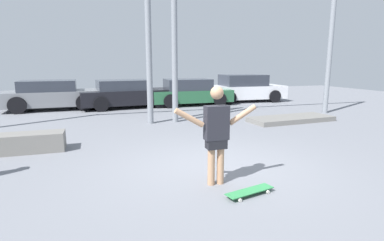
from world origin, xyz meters
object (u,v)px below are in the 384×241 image
at_px(skateboard, 250,191).
at_px(grind_box, 3,144).
at_px(skateboarder, 216,131).
at_px(parked_car_black, 127,94).
at_px(parked_car_white, 245,89).
at_px(parked_car_green, 190,92).
at_px(parked_car_grey, 52,95).
at_px(manual_pad, 291,119).

xyz_separation_m(skateboard, grind_box, (-4.27, 3.64, 0.16)).
bearing_deg(skateboarder, parked_car_black, 93.15).
bearing_deg(parked_car_white, parked_car_green, -169.54).
height_order(grind_box, parked_car_green, parked_car_green).
relative_size(parked_car_green, parked_car_white, 0.96).
distance_m(skateboard, parked_car_white, 12.01).
bearing_deg(parked_car_white, skateboarder, -117.70).
bearing_deg(parked_car_grey, parked_car_black, -7.70).
height_order(manual_pad, parked_car_white, parked_car_white).
xyz_separation_m(skateboard, parked_car_green, (2.19, 10.21, 0.55)).
bearing_deg(manual_pad, grind_box, -171.02).
bearing_deg(skateboard, parked_car_green, 64.53).
bearing_deg(parked_car_black, manual_pad, -51.20).
relative_size(skateboarder, parked_car_white, 0.40).
height_order(parked_car_grey, parked_car_green, parked_car_grey).
distance_m(grind_box, parked_car_black, 7.44).
relative_size(skateboard, parked_car_black, 0.20).
distance_m(skateboarder, grind_box, 5.03).
bearing_deg(grind_box, parked_car_white, 36.01).
xyz_separation_m(skateboarder, parked_car_green, (2.53, 9.64, -0.31)).
bearing_deg(parked_car_black, parked_car_green, -6.66).
height_order(skateboarder, grind_box, skateboarder).
bearing_deg(parked_car_grey, manual_pad, -35.39).
xyz_separation_m(grind_box, parked_car_black, (3.39, 6.61, 0.41)).
bearing_deg(parked_car_black, grind_box, -123.15).
bearing_deg(parked_car_grey, grind_box, -93.40).
bearing_deg(grind_box, parked_car_black, 62.83).
bearing_deg(parked_car_white, parked_car_grey, -177.27).
height_order(skateboard, manual_pad, manual_pad).
bearing_deg(manual_pad, parked_car_black, 134.78).
bearing_deg(skateboard, parked_car_white, 49.66).
bearing_deg(parked_car_black, skateboarder, -92.80).
bearing_deg(skateboarder, grind_box, 142.00).
distance_m(skateboarder, parked_car_grey, 10.68).
height_order(parked_car_grey, parked_car_black, parked_car_grey).
xyz_separation_m(parked_car_grey, parked_car_white, (9.52, 0.12, 0.05)).
xyz_separation_m(skateboarder, parked_car_black, (-0.54, 9.67, -0.30)).
distance_m(skateboarder, skateboard, 1.09).
relative_size(manual_pad, parked_car_white, 0.74).
bearing_deg(parked_car_white, parked_car_black, -173.94).
relative_size(grind_box, parked_car_grey, 0.62).
bearing_deg(skateboard, parked_car_grey, 97.73).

